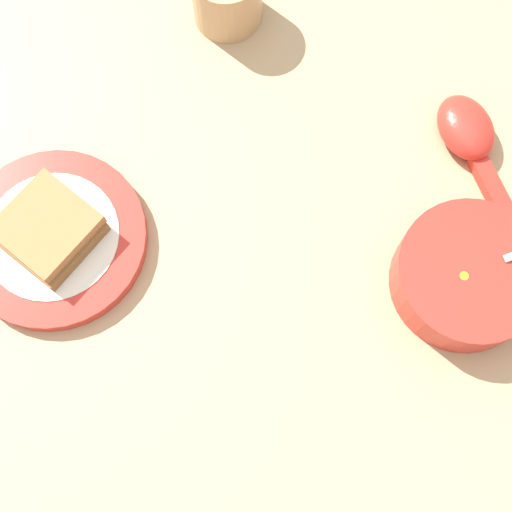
# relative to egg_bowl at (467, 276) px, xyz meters

# --- Properties ---
(ground_plane) EXTENTS (3.00, 3.00, 0.00)m
(ground_plane) POSITION_rel_egg_bowl_xyz_m (0.24, 0.02, -0.03)
(ground_plane) COLOR tan
(egg_bowl) EXTENTS (0.15, 0.15, 0.08)m
(egg_bowl) POSITION_rel_egg_bowl_xyz_m (0.00, 0.00, 0.00)
(egg_bowl) COLOR red
(egg_bowl) RESTS_ON ground_plane
(toast_plate) EXTENTS (0.19, 0.19, 0.02)m
(toast_plate) POSITION_rel_egg_bowl_xyz_m (0.41, 0.11, -0.02)
(toast_plate) COLOR red
(toast_plate) RESTS_ON ground_plane
(toast_sandwich) EXTENTS (0.11, 0.11, 0.03)m
(toast_sandwich) POSITION_rel_egg_bowl_xyz_m (0.41, 0.11, 0.01)
(toast_sandwich) COLOR brown
(toast_sandwich) RESTS_ON toast_plate
(soup_spoon) EXTENTS (0.13, 0.14, 0.04)m
(soup_spoon) POSITION_rel_egg_bowl_xyz_m (0.04, -0.16, -0.01)
(soup_spoon) COLOR red
(soup_spoon) RESTS_ON ground_plane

